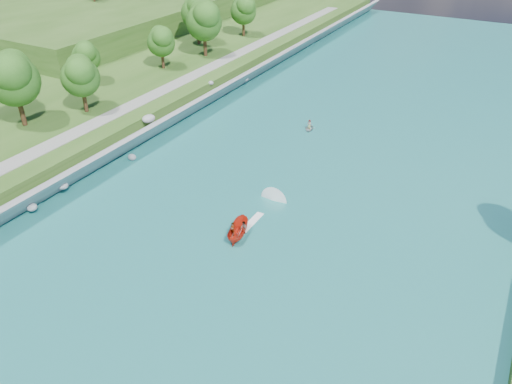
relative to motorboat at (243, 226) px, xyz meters
The scene contains 9 objects.
ground 14.17m from the motorboat, 84.19° to the right, with size 260.00×260.00×0.00m, color #2D5119.
river_water 6.16m from the motorboat, 76.43° to the left, with size 55.00×240.00×0.10m, color #1A6264.
berm_west 48.94m from the motorboat, behind, with size 45.00×240.00×3.50m, color #2D5119.
ridge_west 114.61m from the motorboat, 135.05° to the left, with size 60.00×120.00×9.00m, color #2D5119.
riprap_bank 24.91m from the motorboat, 168.75° to the left, with size 4.14×236.00×4.14m.
riverside_path 31.74m from the motorboat, 169.19° to the left, with size 3.00×200.00×0.10m, color gray.
trees_west 40.29m from the motorboat, behind, with size 16.41×148.19×13.21m.
motorboat is the anchor object (origin of this frame).
raft 30.04m from the motorboat, 99.24° to the left, with size 2.33×2.86×1.71m.
Camera 1 is at (22.50, -25.91, 33.93)m, focal length 35.00 mm.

